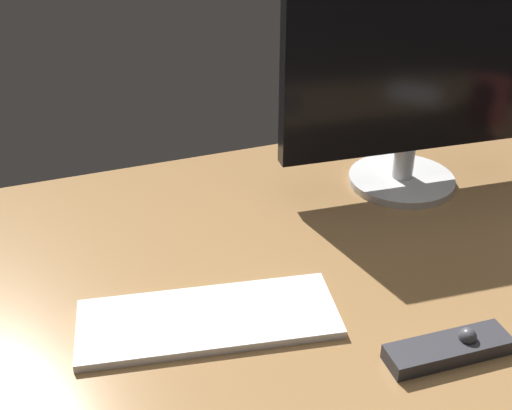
# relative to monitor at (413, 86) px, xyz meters

# --- Properties ---
(desk) EXTENTS (1.40, 0.84, 0.02)m
(desk) POSITION_rel_monitor_xyz_m (-0.27, -0.17, -0.21)
(desk) COLOR olive
(desk) RESTS_ON ground
(monitor) EXTENTS (0.50, 0.20, 0.37)m
(monitor) POSITION_rel_monitor_xyz_m (0.00, 0.00, 0.00)
(monitor) COLOR silver
(monitor) RESTS_ON desk
(keyboard) EXTENTS (0.38, 0.19, 0.01)m
(keyboard) POSITION_rel_monitor_xyz_m (-0.47, -0.26, -0.19)
(keyboard) COLOR white
(keyboard) RESTS_ON desk
(media_remote) EXTENTS (0.17, 0.06, 0.04)m
(media_remote) POSITION_rel_monitor_xyz_m (-0.19, -0.43, -0.19)
(media_remote) COLOR #2D2D33
(media_remote) RESTS_ON desk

